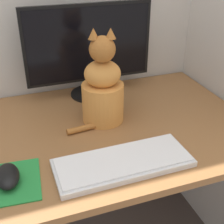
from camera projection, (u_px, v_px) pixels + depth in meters
name	position (u px, v px, depth m)	size (l,w,h in m)	color
desk	(97.00, 151.00, 1.17)	(1.13, 0.73, 0.72)	brown
monitor	(89.00, 49.00, 1.25)	(0.52, 0.17, 0.38)	black
keyboard	(123.00, 162.00, 0.93)	(0.41, 0.17, 0.02)	silver
mousepad_left	(3.00, 184.00, 0.86)	(0.22, 0.20, 0.00)	#238438
computer_mouse_left	(8.00, 176.00, 0.86)	(0.06, 0.11, 0.04)	black
cat	(103.00, 88.00, 1.11)	(0.24, 0.18, 0.35)	#D6893D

